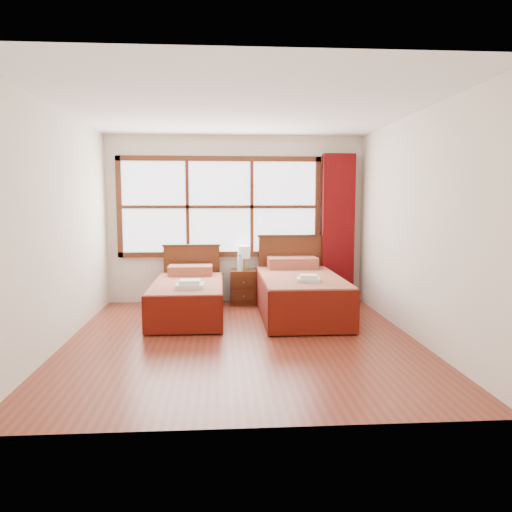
{
  "coord_description": "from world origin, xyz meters",
  "views": [
    {
      "loc": [
        -0.23,
        -5.62,
        1.61
      ],
      "look_at": [
        0.21,
        0.7,
        0.89
      ],
      "focal_mm": 35.0,
      "sensor_mm": 36.0,
      "label": 1
    }
  ],
  "objects": [
    {
      "name": "nightstand",
      "position": [
        0.1,
        1.99,
        0.27
      ],
      "size": [
        0.4,
        0.4,
        0.53
      ],
      "color": "#502411",
      "rests_on": "floor"
    },
    {
      "name": "bottle_far",
      "position": [
        0.07,
        1.95,
        0.64
      ],
      "size": [
        0.06,
        0.06,
        0.24
      ],
      "color": "#C1E2F9",
      "rests_on": "nightstand"
    },
    {
      "name": "wall_right",
      "position": [
        2.0,
        0.0,
        1.3
      ],
      "size": [
        0.0,
        4.5,
        4.5
      ],
      "primitive_type": "plane",
      "rotation": [
        1.57,
        0.0,
        -1.57
      ],
      "color": "silver",
      "rests_on": "floor"
    },
    {
      "name": "bed_right",
      "position": [
        0.85,
        1.2,
        0.32
      ],
      "size": [
        1.1,
        2.12,
        1.07
      ],
      "color": "#3F1E0D",
      "rests_on": "floor"
    },
    {
      "name": "bed_left",
      "position": [
        -0.69,
        1.2,
        0.28
      ],
      "size": [
        0.96,
        1.98,
        0.92
      ],
      "color": "#3F1E0D",
      "rests_on": "floor"
    },
    {
      "name": "towels_right",
      "position": [
        0.88,
        0.63,
        0.61
      ],
      "size": [
        0.33,
        0.3,
        0.08
      ],
      "rotation": [
        0.0,
        0.0,
        -0.19
      ],
      "color": "white",
      "rests_on": "bed_right"
    },
    {
      "name": "bottle_near",
      "position": [
        0.04,
        1.89,
        0.65
      ],
      "size": [
        0.07,
        0.07,
        0.25
      ],
      "color": "#C1E2F9",
      "rests_on": "nightstand"
    },
    {
      "name": "towels_left",
      "position": [
        -0.64,
        0.7,
        0.54
      ],
      "size": [
        0.36,
        0.31,
        0.1
      ],
      "rotation": [
        0.0,
        0.0,
        -0.03
      ],
      "color": "white",
      "rests_on": "bed_left"
    },
    {
      "name": "wall_back",
      "position": [
        0.0,
        2.25,
        1.3
      ],
      "size": [
        4.0,
        0.0,
        4.0
      ],
      "primitive_type": "plane",
      "rotation": [
        1.57,
        0.0,
        0.0
      ],
      "color": "silver",
      "rests_on": "floor"
    },
    {
      "name": "window",
      "position": [
        -0.25,
        2.21,
        1.5
      ],
      "size": [
        3.16,
        0.06,
        1.56
      ],
      "color": "white",
      "rests_on": "wall_back"
    },
    {
      "name": "ceiling",
      "position": [
        0.0,
        0.0,
        2.6
      ],
      "size": [
        4.5,
        4.5,
        0.0
      ],
      "primitive_type": "plane",
      "rotation": [
        3.14,
        0.0,
        0.0
      ],
      "color": "white",
      "rests_on": "wall_back"
    },
    {
      "name": "wall_left",
      "position": [
        -2.0,
        0.0,
        1.3
      ],
      "size": [
        0.0,
        4.5,
        4.5
      ],
      "primitive_type": "plane",
      "rotation": [
        1.57,
        0.0,
        1.57
      ],
      "color": "silver",
      "rests_on": "floor"
    },
    {
      "name": "curtain",
      "position": [
        1.6,
        2.11,
        1.17
      ],
      "size": [
        0.5,
        0.16,
        2.3
      ],
      "primitive_type": "cube",
      "color": "#62090B",
      "rests_on": "wall_back"
    },
    {
      "name": "lamp",
      "position": [
        0.12,
        2.03,
        0.79
      ],
      "size": [
        0.19,
        0.19,
        0.37
      ],
      "color": "#B49539",
      "rests_on": "nightstand"
    },
    {
      "name": "floor",
      "position": [
        0.0,
        0.0,
        0.0
      ],
      "size": [
        4.5,
        4.5,
        0.0
      ],
      "primitive_type": "plane",
      "color": "maroon",
      "rests_on": "ground"
    }
  ]
}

